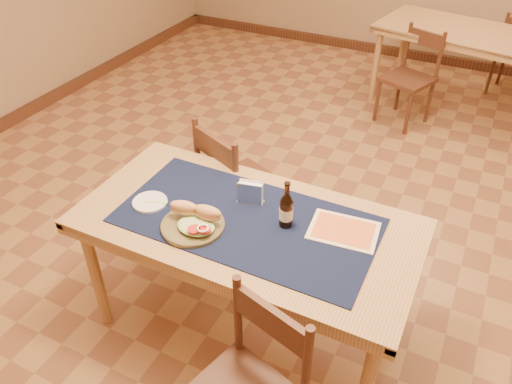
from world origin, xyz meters
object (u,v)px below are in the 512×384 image
at_px(sandwich_plate, 194,222).
at_px(beer_bottle, 286,210).
at_px(back_table, 469,40).
at_px(chair_main_far, 237,186).
at_px(main_table, 247,234).
at_px(napkin_holder, 250,193).

distance_m(sandwich_plate, beer_bottle, 0.42).
height_order(sandwich_plate, beer_bottle, beer_bottle).
bearing_deg(back_table, chair_main_far, -109.76).
bearing_deg(main_table, sandwich_plate, -141.27).
relative_size(sandwich_plate, beer_bottle, 1.24).
xyz_separation_m(main_table, beer_bottle, (0.18, 0.05, 0.18)).
xyz_separation_m(main_table, back_table, (0.60, 3.20, 0.00)).
bearing_deg(napkin_holder, chair_main_far, 125.67).
bearing_deg(chair_main_far, sandwich_plate, -77.30).
xyz_separation_m(main_table, sandwich_plate, (-0.19, -0.15, 0.12)).
xyz_separation_m(back_table, chair_main_far, (-0.95, -2.65, -0.19)).
distance_m(main_table, sandwich_plate, 0.27).
xyz_separation_m(sandwich_plate, beer_bottle, (0.37, 0.20, 0.06)).
height_order(main_table, sandwich_plate, sandwich_plate).
bearing_deg(sandwich_plate, chair_main_far, 102.70).
bearing_deg(sandwich_plate, main_table, 38.73).
relative_size(chair_main_far, sandwich_plate, 3.12).
distance_m(chair_main_far, napkin_holder, 0.62).
distance_m(sandwich_plate, napkin_holder, 0.32).
xyz_separation_m(sandwich_plate, napkin_holder, (0.14, 0.28, 0.02)).
relative_size(main_table, sandwich_plate, 5.45).
distance_m(chair_main_far, beer_bottle, 0.82).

